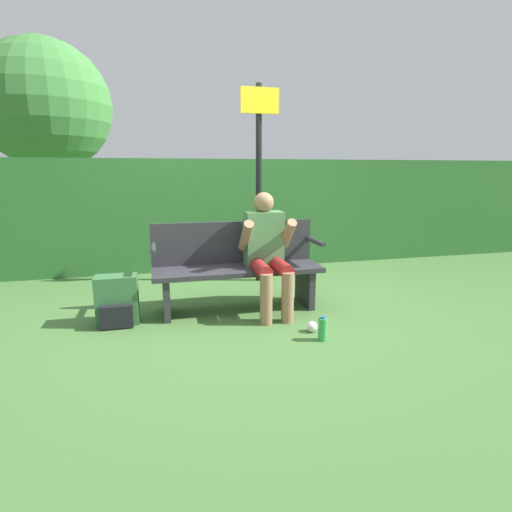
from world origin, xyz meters
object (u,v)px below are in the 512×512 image
at_px(water_bottle, 323,329).
at_px(signpost, 259,169).
at_px(park_bench, 237,266).
at_px(tree, 46,106).
at_px(person_seated, 267,248).
at_px(backpack, 117,301).
at_px(parked_car, 295,188).

bearing_deg(water_bottle, signpost, 91.66).
xyz_separation_m(park_bench, signpost, (0.45, 0.91, 0.91)).
bearing_deg(tree, signpost, -56.76).
bearing_deg(water_bottle, person_seated, 107.16).
height_order(person_seated, backpack, person_seated).
bearing_deg(person_seated, tree, 117.14).
height_order(person_seated, parked_car, parked_car).
bearing_deg(parked_car, tree, -152.64).
xyz_separation_m(backpack, parked_car, (6.41, 13.51, 0.36)).
height_order(backpack, signpost, signpost).
height_order(backpack, water_bottle, backpack).
xyz_separation_m(backpack, signpost, (1.55, 1.07, 1.13)).
bearing_deg(backpack, signpost, 34.62).
bearing_deg(backpack, park_bench, 8.45).
distance_m(parked_car, tree, 11.20).
relative_size(person_seated, tree, 0.28).
distance_m(signpost, parked_car, 13.37).
xyz_separation_m(person_seated, backpack, (-1.36, -0.03, -0.41)).
bearing_deg(person_seated, signpost, 79.63).
height_order(park_bench, backpack, park_bench).
bearing_deg(signpost, person_seated, -100.37).
height_order(park_bench, person_seated, person_seated).
xyz_separation_m(backpack, water_bottle, (1.61, -0.76, -0.11)).
bearing_deg(person_seated, park_bench, 152.46).
distance_m(water_bottle, parked_car, 15.07).
relative_size(park_bench, signpost, 0.70).
bearing_deg(backpack, parked_car, 64.63).
bearing_deg(signpost, water_bottle, -88.34).
bearing_deg(signpost, backpack, -145.38).
height_order(person_seated, signpost, signpost).
relative_size(park_bench, water_bottle, 7.90).
bearing_deg(park_bench, person_seated, -27.54).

